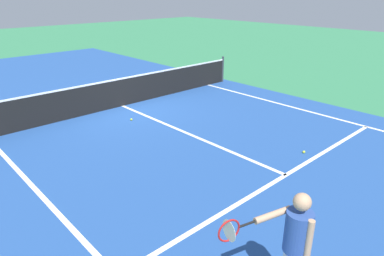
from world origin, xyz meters
name	(u,v)px	position (x,y,z in m)	size (l,w,h in m)	color
ground_plane	(123,106)	(0.00, 0.00, 0.00)	(60.00, 60.00, 0.00)	#337F51
court_surface_inbounds	(123,106)	(0.00, 0.00, 0.00)	(10.62, 24.40, 0.00)	#234C93
line_sideline_right	(351,122)	(4.11, -5.95, 0.00)	(0.10, 11.89, 0.01)	white
line_service_near	(286,175)	(0.00, -6.40, 0.00)	(8.22, 0.10, 0.01)	white
line_center_service	(185,132)	(0.00, -3.20, 0.00)	(0.10, 6.40, 0.01)	white
net	(122,92)	(0.00, 0.00, 0.49)	(10.02, 0.09, 1.07)	#33383D
player_near	(295,237)	(-2.69, -8.17, 0.94)	(1.09, 0.71, 1.53)	white
tennis_ball_near_net	(131,120)	(-0.57, -1.39, 0.03)	(0.07, 0.07, 0.07)	#CCE033
tennis_ball_mid_court	(304,152)	(1.23, -6.09, 0.03)	(0.07, 0.07, 0.07)	#CCE033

